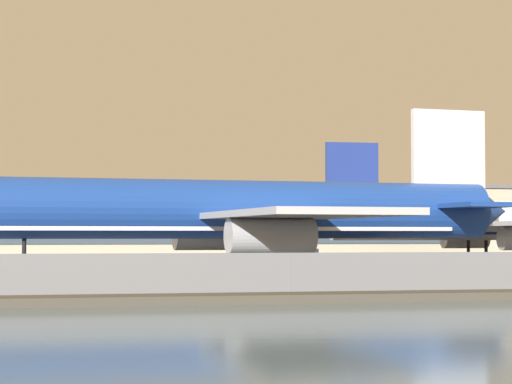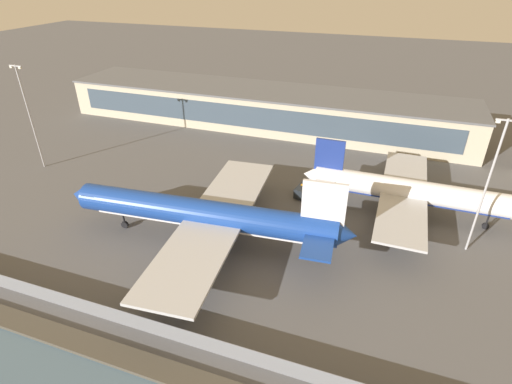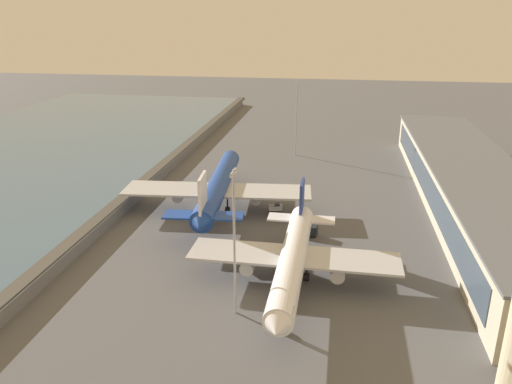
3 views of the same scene
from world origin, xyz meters
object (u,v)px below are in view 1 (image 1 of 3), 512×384
Objects in this scene: cargo_jet_blue at (235,212)px; baggage_tug at (197,266)px; passenger_jet_white at (495,222)px; ops_van at (306,258)px.

cargo_jet_blue is 14.35m from baggage_tug.
passenger_jet_white is 7.78× the size of ops_van.
baggage_tug is at bearing -148.05° from ops_van.
baggage_tug is 0.63× the size of ops_van.
passenger_jet_white is 21.08m from ops_van.
cargo_jet_blue is at bearing -85.72° from baggage_tug.
ops_van is (11.60, 21.37, -4.28)m from cargo_jet_blue.
ops_van is (12.61, 7.86, 0.47)m from baggage_tug.
baggage_tug is (-33.32, -7.03, -4.32)m from passenger_jet_white.
passenger_jet_white reaches higher than ops_van.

